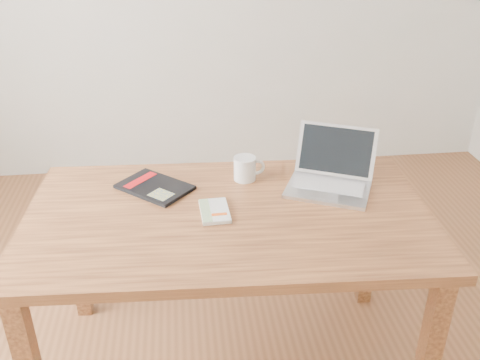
{
  "coord_description": "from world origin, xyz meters",
  "views": [
    {
      "loc": [
        -0.24,
        -1.59,
        1.77
      ],
      "look_at": [
        -0.03,
        0.14,
        0.85
      ],
      "focal_mm": 40.0,
      "sensor_mm": 36.0,
      "label": 1
    }
  ],
  "objects": [
    {
      "name": "coffee_mug",
      "position": [
        0.01,
        0.33,
        0.8
      ],
      "size": [
        0.13,
        0.09,
        0.1
      ],
      "rotation": [
        0.0,
        0.0,
        0.1
      ],
      "color": "white",
      "rests_on": "desk"
    },
    {
      "name": "black_guidebook",
      "position": [
        -0.36,
        0.29,
        0.76
      ],
      "size": [
        0.33,
        0.32,
        0.01
      ],
      "rotation": [
        0.0,
        0.0,
        0.84
      ],
      "color": "black",
      "rests_on": "desk"
    },
    {
      "name": "room",
      "position": [
        -0.07,
        0.0,
        1.36
      ],
      "size": [
        4.04,
        4.04,
        2.7
      ],
      "color": "brown",
      "rests_on": "ground"
    },
    {
      "name": "laptop",
      "position": [
        0.34,
        0.24,
        0.8
      ],
      "size": [
        0.42,
        0.41,
        0.21
      ],
      "rotation": [
        0.0,
        0.0,
        -0.44
      ],
      "color": "silver",
      "rests_on": "desk"
    },
    {
      "name": "white_guidebook",
      "position": [
        -0.13,
        0.08,
        0.76
      ],
      "size": [
        0.11,
        0.17,
        0.01
      ],
      "rotation": [
        0.0,
        0.0,
        0.05
      ],
      "color": "beige",
      "rests_on": "desk"
    },
    {
      "name": "desk",
      "position": [
        -0.08,
        0.08,
        0.66
      ],
      "size": [
        1.53,
        0.92,
        0.75
      ],
      "rotation": [
        0.0,
        0.0,
        -0.05
      ],
      "color": "brown",
      "rests_on": "ground"
    }
  ]
}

